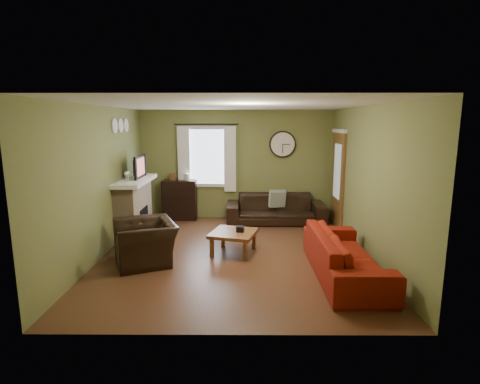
{
  "coord_description": "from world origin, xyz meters",
  "views": [
    {
      "loc": [
        0.14,
        -6.38,
        2.32
      ],
      "look_at": [
        0.1,
        0.4,
        1.05
      ],
      "focal_mm": 28.0,
      "sensor_mm": 36.0,
      "label": 1
    }
  ],
  "objects_px": {
    "sofa_brown": "(276,209)",
    "armchair": "(145,242)",
    "bookshelf": "(180,200)",
    "coffee_table": "(234,242)",
    "sofa_red": "(345,255)"
  },
  "relations": [
    {
      "from": "sofa_red",
      "to": "coffee_table",
      "type": "bearing_deg",
      "value": 60.38
    },
    {
      "from": "sofa_brown",
      "to": "bookshelf",
      "type": "bearing_deg",
      "value": 173.23
    },
    {
      "from": "armchair",
      "to": "coffee_table",
      "type": "relative_size",
      "value": 1.42
    },
    {
      "from": "sofa_brown",
      "to": "coffee_table",
      "type": "bearing_deg",
      "value": -113.92
    },
    {
      "from": "coffee_table",
      "to": "armchair",
      "type": "bearing_deg",
      "value": -163.86
    },
    {
      "from": "bookshelf",
      "to": "coffee_table",
      "type": "bearing_deg",
      "value": -60.48
    },
    {
      "from": "armchair",
      "to": "coffee_table",
      "type": "height_order",
      "value": "armchair"
    },
    {
      "from": "bookshelf",
      "to": "sofa_red",
      "type": "bearing_deg",
      "value": -47.59
    },
    {
      "from": "sofa_brown",
      "to": "armchair",
      "type": "height_order",
      "value": "armchair"
    },
    {
      "from": "bookshelf",
      "to": "armchair",
      "type": "relative_size",
      "value": 0.89
    },
    {
      "from": "sofa_brown",
      "to": "coffee_table",
      "type": "relative_size",
      "value": 3.01
    },
    {
      "from": "armchair",
      "to": "sofa_brown",
      "type": "bearing_deg",
      "value": 113.51
    },
    {
      "from": "sofa_brown",
      "to": "armchair",
      "type": "distance_m",
      "value": 3.49
    },
    {
      "from": "sofa_brown",
      "to": "armchair",
      "type": "relative_size",
      "value": 2.12
    },
    {
      "from": "sofa_brown",
      "to": "sofa_red",
      "type": "xyz_separation_m",
      "value": [
        0.78,
        -3.09,
        0.0
      ]
    }
  ]
}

